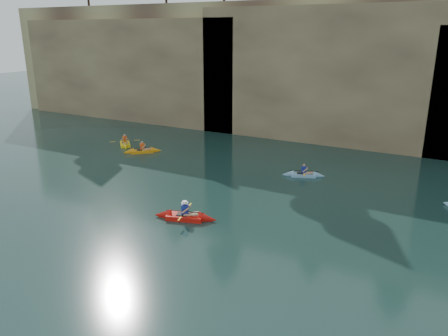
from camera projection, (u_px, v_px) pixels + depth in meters
The scene contains 11 objects.
ground at pixel (146, 251), 18.84m from camera, with size 160.00×160.00×0.00m, color black.
cliff at pixel (338, 64), 42.13m from camera, with size 70.00×16.00×12.00m, color tan.
cliff_slab_west at pixel (127, 69), 45.30m from camera, with size 26.00×2.40×10.56m, color #9E8C5F.
cliff_slab_center at pixel (338, 74), 35.11m from camera, with size 24.00×2.40×11.40m, color #9E8C5F.
sea_cave_west at pixel (140, 103), 44.83m from camera, with size 4.50×1.00×4.00m, color black.
sea_cave_center at pixel (265, 119), 38.55m from camera, with size 3.50×1.00×3.20m, color black.
sea_cave_east at pixel (441, 128), 31.95m from camera, with size 5.00×1.00×4.50m, color black.
main_kayaker at pixel (185, 216), 21.93m from camera, with size 3.34×2.16×1.21m.
kayaker_orange at pixel (143, 151), 33.90m from camera, with size 2.67×2.48×1.13m.
kayaker_yellow at pixel (125, 144), 35.93m from camera, with size 2.56×2.59×1.20m.
kayaker_ltblue_mid at pixel (303, 175), 28.38m from camera, with size 2.82×2.00×1.05m.
Camera 1 is at (11.05, -13.20, 9.09)m, focal length 35.00 mm.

